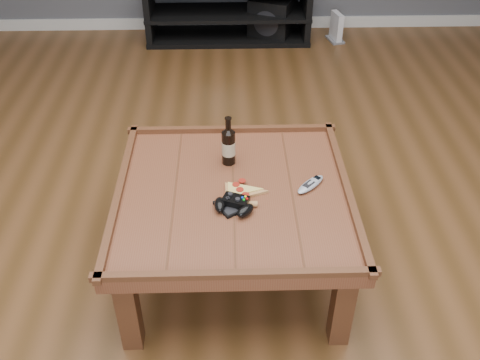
{
  "coord_description": "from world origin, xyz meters",
  "views": [
    {
      "loc": [
        -0.02,
        -1.78,
        1.87
      ],
      "look_at": [
        0.03,
        -0.01,
        0.52
      ],
      "focal_mm": 40.0,
      "sensor_mm": 36.0,
      "label": 1
    }
  ],
  "objects_px": {
    "smartphone": "(226,207)",
    "remote_control": "(311,184)",
    "game_controller": "(234,205)",
    "pizza_slice": "(240,193)",
    "beer_bottle": "(229,145)",
    "media_console": "(228,11)",
    "game_console": "(336,28)",
    "subwoofer": "(272,17)",
    "coffee_table": "(234,202)"
  },
  "relations": [
    {
      "from": "game_controller",
      "to": "remote_control",
      "type": "height_order",
      "value": "game_controller"
    },
    {
      "from": "pizza_slice",
      "to": "beer_bottle",
      "type": "bearing_deg",
      "value": 100.0
    },
    {
      "from": "remote_control",
      "to": "pizza_slice",
      "type": "bearing_deg",
      "value": -126.79
    },
    {
      "from": "smartphone",
      "to": "remote_control",
      "type": "xyz_separation_m",
      "value": [
        0.36,
        0.14,
        0.0
      ]
    },
    {
      "from": "coffee_table",
      "to": "game_console",
      "type": "xyz_separation_m",
      "value": [
        0.94,
        2.68,
        -0.28
      ]
    },
    {
      "from": "coffee_table",
      "to": "pizza_slice",
      "type": "bearing_deg",
      "value": -38.65
    },
    {
      "from": "subwoofer",
      "to": "game_console",
      "type": "distance_m",
      "value": 0.56
    },
    {
      "from": "coffee_table",
      "to": "beer_bottle",
      "type": "height_order",
      "value": "beer_bottle"
    },
    {
      "from": "media_console",
      "to": "pizza_slice",
      "type": "xyz_separation_m",
      "value": [
        0.03,
        -2.77,
        0.21
      ]
    },
    {
      "from": "pizza_slice",
      "to": "subwoofer",
      "type": "distance_m",
      "value": 2.86
    },
    {
      "from": "beer_bottle",
      "to": "smartphone",
      "type": "relative_size",
      "value": 1.82
    },
    {
      "from": "beer_bottle",
      "to": "game_console",
      "type": "relative_size",
      "value": 0.96
    },
    {
      "from": "coffee_table",
      "to": "beer_bottle",
      "type": "bearing_deg",
      "value": 94.68
    },
    {
      "from": "coffee_table",
      "to": "game_controller",
      "type": "height_order",
      "value": "game_controller"
    },
    {
      "from": "beer_bottle",
      "to": "game_controller",
      "type": "height_order",
      "value": "beer_bottle"
    },
    {
      "from": "media_console",
      "to": "remote_control",
      "type": "relative_size",
      "value": 8.91
    },
    {
      "from": "game_controller",
      "to": "subwoofer",
      "type": "distance_m",
      "value": 2.95
    },
    {
      "from": "remote_control",
      "to": "game_controller",
      "type": "bearing_deg",
      "value": -112.72
    },
    {
      "from": "coffee_table",
      "to": "media_console",
      "type": "relative_size",
      "value": 0.74
    },
    {
      "from": "game_controller",
      "to": "smartphone",
      "type": "height_order",
      "value": "game_controller"
    },
    {
      "from": "smartphone",
      "to": "game_console",
      "type": "height_order",
      "value": "smartphone"
    },
    {
      "from": "pizza_slice",
      "to": "coffee_table",
      "type": "bearing_deg",
      "value": 140.63
    },
    {
      "from": "coffee_table",
      "to": "game_console",
      "type": "relative_size",
      "value": 4.19
    },
    {
      "from": "beer_bottle",
      "to": "pizza_slice",
      "type": "relative_size",
      "value": 0.96
    },
    {
      "from": "beer_bottle",
      "to": "subwoofer",
      "type": "height_order",
      "value": "beer_bottle"
    },
    {
      "from": "coffee_table",
      "to": "subwoofer",
      "type": "bearing_deg",
      "value": 82.09
    },
    {
      "from": "coffee_table",
      "to": "subwoofer",
      "type": "height_order",
      "value": "coffee_table"
    },
    {
      "from": "media_console",
      "to": "game_console",
      "type": "xyz_separation_m",
      "value": [
        0.94,
        -0.07,
        -0.13
      ]
    },
    {
      "from": "media_console",
      "to": "coffee_table",
      "type": "bearing_deg",
      "value": -90.0
    },
    {
      "from": "game_console",
      "to": "game_controller",
      "type": "bearing_deg",
      "value": -121.98
    },
    {
      "from": "coffee_table",
      "to": "pizza_slice",
      "type": "relative_size",
      "value": 4.16
    },
    {
      "from": "game_controller",
      "to": "subwoofer",
      "type": "xyz_separation_m",
      "value": [
        0.39,
        2.91,
        -0.3
      ]
    },
    {
      "from": "beer_bottle",
      "to": "game_console",
      "type": "xyz_separation_m",
      "value": [
        0.96,
        2.46,
        -0.43
      ]
    },
    {
      "from": "pizza_slice",
      "to": "game_controller",
      "type": "bearing_deg",
      "value": -107.11
    },
    {
      "from": "remote_control",
      "to": "game_console",
      "type": "distance_m",
      "value": 2.74
    },
    {
      "from": "media_console",
      "to": "remote_control",
      "type": "bearing_deg",
      "value": -83.02
    },
    {
      "from": "subwoofer",
      "to": "game_console",
      "type": "relative_size",
      "value": 1.85
    },
    {
      "from": "game_controller",
      "to": "remote_control",
      "type": "relative_size",
      "value": 1.11
    },
    {
      "from": "pizza_slice",
      "to": "game_console",
      "type": "height_order",
      "value": "pizza_slice"
    },
    {
      "from": "pizza_slice",
      "to": "media_console",
      "type": "bearing_deg",
      "value": 89.85
    },
    {
      "from": "game_console",
      "to": "beer_bottle",
      "type": "bearing_deg",
      "value": -124.63
    },
    {
      "from": "game_controller",
      "to": "remote_control",
      "type": "xyz_separation_m",
      "value": [
        0.33,
        0.14,
        -0.01
      ]
    },
    {
      "from": "pizza_slice",
      "to": "remote_control",
      "type": "height_order",
      "value": "pizza_slice"
    },
    {
      "from": "pizza_slice",
      "to": "subwoofer",
      "type": "relative_size",
      "value": 0.54
    },
    {
      "from": "game_controller",
      "to": "pizza_slice",
      "type": "relative_size",
      "value": 0.7
    },
    {
      "from": "smartphone",
      "to": "remote_control",
      "type": "bearing_deg",
      "value": -10.99
    },
    {
      "from": "media_console",
      "to": "pizza_slice",
      "type": "distance_m",
      "value": 2.78
    },
    {
      "from": "media_console",
      "to": "remote_control",
      "type": "distance_m",
      "value": 2.75
    },
    {
      "from": "beer_bottle",
      "to": "remote_control",
      "type": "relative_size",
      "value": 1.51
    },
    {
      "from": "remote_control",
      "to": "media_console",
      "type": "bearing_deg",
      "value": 141.12
    }
  ]
}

